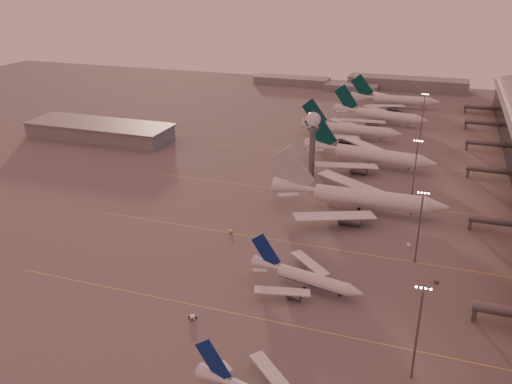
% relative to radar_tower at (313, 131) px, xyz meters
% --- Properties ---
extents(ground, '(700.00, 700.00, 0.00)m').
position_rel_radar_tower_xyz_m(ground, '(-5.00, -120.00, -20.95)').
color(ground, '#575555').
rests_on(ground, ground).
extents(taxiway_markings, '(180.00, 185.25, 0.02)m').
position_rel_radar_tower_xyz_m(taxiway_markings, '(25.00, -64.00, -20.94)').
color(taxiway_markings, '#E3D750').
rests_on(taxiway_markings, ground).
extents(hangar, '(82.00, 27.00, 8.50)m').
position_rel_radar_tower_xyz_m(hangar, '(-125.00, 20.00, -16.63)').
color(hangar, slate).
rests_on(hangar, ground).
extents(radar_tower, '(6.40, 6.40, 31.10)m').
position_rel_radar_tower_xyz_m(radar_tower, '(0.00, 0.00, 0.00)').
color(radar_tower, '#595C61').
rests_on(radar_tower, ground).
extents(mast_a, '(3.60, 0.56, 25.00)m').
position_rel_radar_tower_xyz_m(mast_a, '(53.00, -120.00, -7.21)').
color(mast_a, '#595C61').
rests_on(mast_a, ground).
extents(mast_b, '(3.60, 0.56, 25.00)m').
position_rel_radar_tower_xyz_m(mast_b, '(50.00, -65.00, -7.21)').
color(mast_b, '#595C61').
rests_on(mast_b, ground).
extents(mast_c, '(3.60, 0.56, 25.00)m').
position_rel_radar_tower_xyz_m(mast_c, '(45.00, -10.00, -7.21)').
color(mast_c, '#595C61').
rests_on(mast_c, ground).
extents(mast_d, '(3.60, 0.56, 25.00)m').
position_rel_radar_tower_xyz_m(mast_d, '(43.00, 80.00, -7.21)').
color(mast_d, '#595C61').
rests_on(mast_d, ground).
extents(distant_horizon, '(165.00, 37.50, 9.00)m').
position_rel_radar_tower_xyz_m(distant_horizon, '(-2.38, 205.14, -17.06)').
color(distant_horizon, slate).
rests_on(distant_horizon, ground).
extents(narrowbody_mid, '(35.78, 28.28, 14.12)m').
position_rel_radar_tower_xyz_m(narrowbody_mid, '(20.49, -91.11, -18.09)').
color(narrowbody_mid, silver).
rests_on(narrowbody_mid, ground).
extents(widebody_white, '(68.30, 54.71, 24.02)m').
position_rel_radar_tower_xyz_m(widebody_white, '(25.96, -31.42, -16.78)').
color(widebody_white, silver).
rests_on(widebody_white, ground).
extents(greentail_a, '(64.39, 51.70, 23.44)m').
position_rel_radar_tower_xyz_m(greentail_a, '(22.25, 22.30, -16.81)').
color(greentail_a, silver).
rests_on(greentail_a, ground).
extents(greentail_b, '(56.33, 45.44, 20.45)m').
position_rel_radar_tower_xyz_m(greentail_b, '(6.58, 65.28, -17.34)').
color(greentail_b, silver).
rests_on(greentail_b, ground).
extents(greentail_c, '(58.30, 46.63, 21.40)m').
position_rel_radar_tower_xyz_m(greentail_c, '(17.57, 102.04, -17.17)').
color(greentail_c, silver).
rests_on(greentail_c, ground).
extents(greentail_d, '(59.46, 47.91, 21.59)m').
position_rel_radar_tower_xyz_m(greentail_d, '(22.04, 146.44, -17.14)').
color(greentail_d, silver).
rests_on(greentail_d, ground).
extents(gsv_tug_mid, '(4.45, 3.92, 1.09)m').
position_rel_radar_tower_xyz_m(gsv_tug_mid, '(-4.25, -116.11, -20.39)').
color(gsv_tug_mid, white).
rests_on(gsv_tug_mid, ground).
extents(gsv_truck_b, '(6.06, 3.44, 2.31)m').
position_rel_radar_tower_xyz_m(gsv_truck_b, '(57.35, -75.88, -19.77)').
color(gsv_truck_b, '#55575A').
rests_on(gsv_truck_b, ground).
extents(gsv_truck_c, '(5.74, 4.52, 2.22)m').
position_rel_radar_tower_xyz_m(gsv_truck_c, '(-13.18, -64.86, -19.81)').
color(gsv_truck_c, yellow).
rests_on(gsv_truck_c, ground).
extents(gsv_catering_b, '(5.79, 3.72, 4.39)m').
position_rel_radar_tower_xyz_m(gsv_catering_b, '(47.50, -54.93, -18.75)').
color(gsv_catering_b, white).
rests_on(gsv_catering_b, ground).
extents(gsv_tug_far, '(2.43, 3.38, 0.88)m').
position_rel_radar_tower_xyz_m(gsv_tug_far, '(2.90, -15.29, -20.50)').
color(gsv_tug_far, white).
rests_on(gsv_tug_far, ground).
extents(gsv_truck_d, '(3.25, 5.63, 2.15)m').
position_rel_radar_tower_xyz_m(gsv_truck_d, '(-15.61, 13.87, -19.85)').
color(gsv_truck_d, white).
rests_on(gsv_truck_d, ground).
extents(gsv_tug_hangar, '(3.58, 2.22, 1.00)m').
position_rel_radar_tower_xyz_m(gsv_tug_hangar, '(49.44, 34.16, -20.43)').
color(gsv_tug_hangar, yellow).
rests_on(gsv_tug_hangar, ground).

